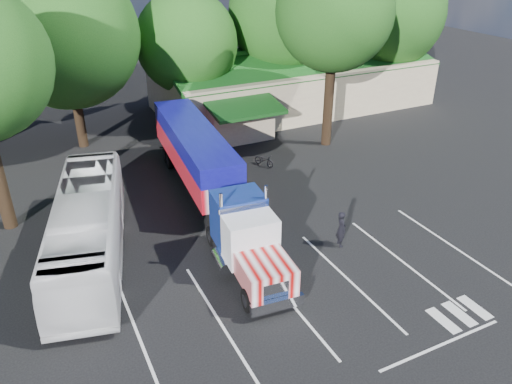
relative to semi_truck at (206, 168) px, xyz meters
name	(u,v)px	position (x,y,z in m)	size (l,w,h in m)	color
ground	(232,233)	(-0.05, -3.66, -2.28)	(120.00, 120.00, 0.00)	black
event_hall	(291,82)	(13.69, 14.15, -0.07)	(24.20, 14.12, 5.55)	#C1B38F
tree_row_c	(65,35)	(-5.05, 12.54, 5.76)	(10.00, 10.00, 13.05)	black
tree_row_d	(187,43)	(3.95, 13.84, 4.31)	(8.00, 8.00, 10.60)	black
tree_row_e	(285,14)	(12.95, 14.34, 5.81)	(9.60, 9.60, 12.90)	black
tree_row_f	(387,12)	(22.95, 13.14, 5.51)	(10.40, 10.40, 13.00)	black
tree_near_right	(335,12)	(11.45, 4.84, 7.18)	(8.00, 8.00, 13.50)	black
semi_truck	(206,168)	(0.00, 0.00, 0.00)	(4.28, 19.36, 4.03)	black
woman	(341,229)	(4.45, -7.11, -1.31)	(0.71, 0.46, 1.94)	black
bicycle	(264,160)	(5.45, 3.35, -1.86)	(0.55, 1.58, 0.83)	black
tour_bus	(88,227)	(-7.05, -2.60, -0.57)	(2.87, 12.29, 3.42)	silver
silver_sedan	(296,114)	(11.95, 10.19, -1.63)	(1.36, 3.90, 1.29)	#A3A4AA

